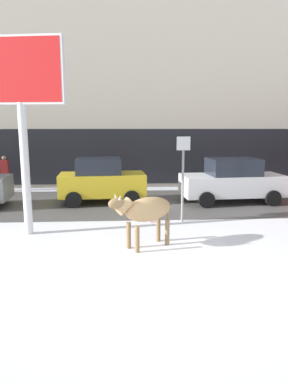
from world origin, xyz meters
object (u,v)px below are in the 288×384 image
at_px(pedestrian_near_billboard, 5,173).
at_px(street_sign, 183,172).
at_px(car_yellow_hatchback, 102,181).
at_px(cow_tan, 146,211).
at_px(billboard, 20,83).
at_px(car_white_sedan, 232,181).

relative_size(pedestrian_near_billboard, street_sign, 0.61).
bearing_deg(car_yellow_hatchback, cow_tan, -75.06).
bearing_deg(cow_tan, street_sign, 61.16).
bearing_deg(car_yellow_hatchback, billboard, -114.15).
xyz_separation_m(cow_tan, street_sign, (1.36, 2.48, 0.68)).
bearing_deg(car_white_sedan, car_yellow_hatchback, 177.25).
bearing_deg(street_sign, pedestrian_near_billboard, 142.03).
bearing_deg(car_white_sedan, cow_tan, -126.36).
bearing_deg(cow_tan, pedestrian_near_billboard, 126.78).
relative_size(billboard, car_yellow_hatchback, 1.54).
distance_m(cow_tan, car_white_sedan, 6.65).
bearing_deg(car_yellow_hatchback, car_white_sedan, -2.75).
height_order(car_yellow_hatchback, street_sign, street_sign).
distance_m(car_yellow_hatchback, car_white_sedan, 5.44).
bearing_deg(pedestrian_near_billboard, cow_tan, -53.22).
distance_m(billboard, street_sign, 5.56).
bearing_deg(street_sign, car_yellow_hatchback, 132.39).
bearing_deg(billboard, pedestrian_near_billboard, 112.48).
distance_m(cow_tan, pedestrian_near_billboard, 10.61).
relative_size(billboard, street_sign, 1.97).
bearing_deg(street_sign, cow_tan, -118.84).
bearing_deg(cow_tan, car_yellow_hatchback, 104.94).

